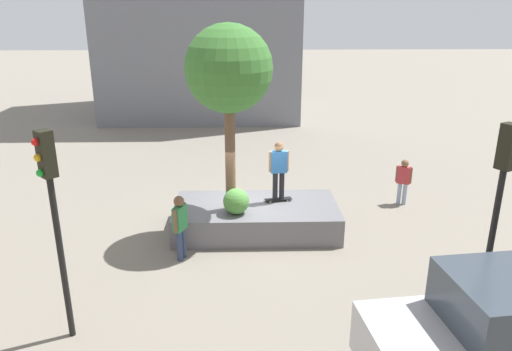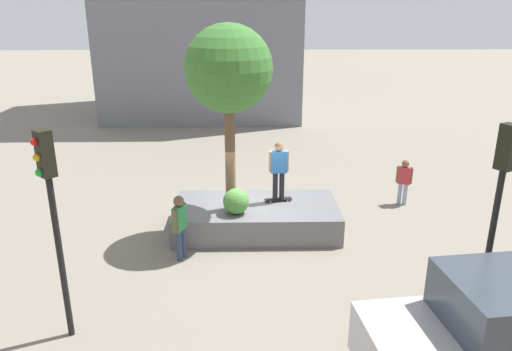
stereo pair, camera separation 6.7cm
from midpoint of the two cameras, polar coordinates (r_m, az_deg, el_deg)
ground_plane at (r=14.60m, az=-0.18°, el=-6.07°), size 120.00×120.00×0.00m
planter_ledge at (r=14.27m, az=0.13°, el=-4.93°), size 4.70×2.39×0.80m
plaza_tree at (r=12.85m, az=-3.06°, el=12.14°), size 2.29×2.29×5.05m
boxwood_shrub at (r=13.43m, az=-2.20°, el=-3.02°), size 0.72×0.72×0.72m
skateboard at (r=14.38m, az=2.75°, el=-2.79°), size 0.83×0.36×0.07m
skateboarder at (r=14.03m, az=2.81°, el=1.05°), size 0.58×0.27×1.73m
sedan_parked at (r=9.45m, az=27.88°, el=-16.23°), size 4.92×2.63×2.20m
traffic_light_corner at (r=9.60m, az=-22.55°, el=-2.79°), size 0.37×0.37×4.21m
traffic_light_median at (r=10.14m, az=26.64°, el=-2.03°), size 0.37×0.36×4.27m
pedestrian_crossing at (r=12.63m, az=-8.72°, el=-5.50°), size 0.34×0.56×1.75m
bystander_watching at (r=16.64m, az=16.97°, el=-0.39°), size 0.48×0.34×1.54m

